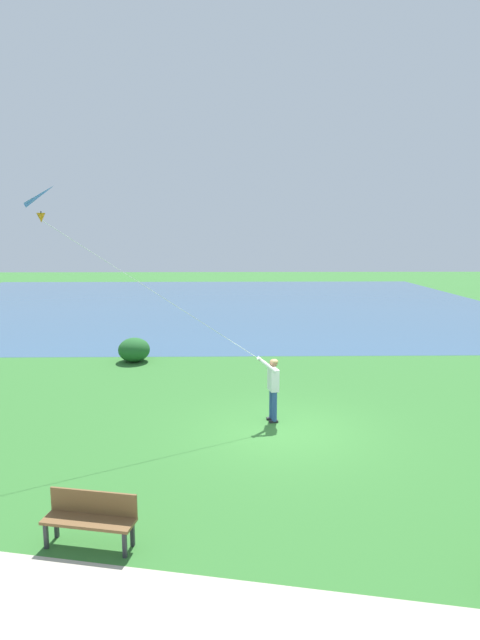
% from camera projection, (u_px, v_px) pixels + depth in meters
% --- Properties ---
extents(ground_plane, '(120.00, 120.00, 0.00)m').
position_uv_depth(ground_plane, '(283.00, 431.00, 13.54)').
color(ground_plane, '#33702D').
extents(lake_water, '(36.00, 44.00, 0.01)m').
position_uv_depth(lake_water, '(195.00, 302.00, 39.57)').
color(lake_water, '#385B7F').
rests_on(lake_water, ground).
extents(walkway_path, '(8.79, 31.83, 0.02)m').
position_uv_depth(walkway_path, '(180.00, 637.00, 6.57)').
color(walkway_path, '#B7AD99').
rests_on(walkway_path, ground).
extents(person_kite_flyer, '(0.51, 0.63, 1.83)m').
position_uv_depth(person_kite_flyer, '(273.00, 384.00, 14.09)').
color(person_kite_flyer, '#232328').
rests_on(person_kite_flyer, ground).
extents(flying_kite, '(1.82, 5.42, 4.25)m').
position_uv_depth(flying_kite, '(55.00, 206.00, 12.18)').
color(flying_kite, blue).
extents(park_bench_far_walkway, '(0.73, 1.56, 0.88)m').
position_uv_depth(park_bench_far_walkway, '(91.00, 515.00, 8.48)').
color(park_bench_far_walkway, brown).
rests_on(park_bench_far_walkway, ground).
extents(lakeside_shrub, '(1.38, 1.25, 0.95)m').
position_uv_depth(lakeside_shrub, '(134.00, 350.00, 20.95)').
color(lakeside_shrub, '#236028').
rests_on(lakeside_shrub, ground).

